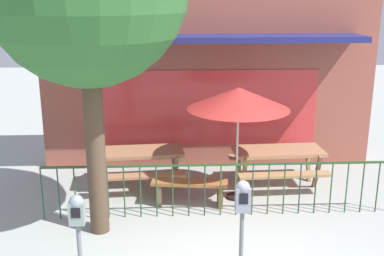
# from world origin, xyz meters

# --- Properties ---
(pub_storefront) EXTENTS (7.35, 1.45, 5.65)m
(pub_storefront) POSITION_xyz_m (0.00, 4.76, 2.81)
(pub_storefront) COLOR brown
(pub_storefront) RESTS_ON ground
(patio_fence_front) EXTENTS (6.19, 0.04, 0.97)m
(patio_fence_front) POSITION_xyz_m (0.00, 2.01, 0.66)
(patio_fence_front) COLOR #2A4B22
(patio_fence_front) RESTS_ON ground
(picnic_table_left) EXTENTS (1.90, 1.49, 0.79)m
(picnic_table_left) POSITION_xyz_m (-1.52, 3.39, 0.61)
(picnic_table_left) COLOR #9F6D49
(picnic_table_left) RESTS_ON ground
(picnic_table_right) EXTENTS (1.86, 1.43, 0.79)m
(picnic_table_right) POSITION_xyz_m (1.30, 3.31, 0.61)
(picnic_table_right) COLOR #A77751
(picnic_table_right) RESTS_ON ground
(patio_umbrella) EXTENTS (1.88, 1.88, 2.16)m
(patio_umbrella) POSITION_xyz_m (0.38, 2.73, 1.95)
(patio_umbrella) COLOR black
(patio_umbrella) RESTS_ON ground
(patio_bench) EXTENTS (1.43, 0.49, 0.48)m
(patio_bench) POSITION_xyz_m (-0.53, 2.44, 0.35)
(patio_bench) COLOR #945C2F
(patio_bench) RESTS_ON ground
(parking_meter_near) EXTENTS (0.18, 0.17, 1.53)m
(parking_meter_near) POSITION_xyz_m (-1.98, -0.49, 1.18)
(parking_meter_near) COLOR slate
(parking_meter_near) RESTS_ON ground
(parking_meter_far) EXTENTS (0.18, 0.17, 1.59)m
(parking_meter_far) POSITION_xyz_m (0.01, -0.28, 1.23)
(parking_meter_far) COLOR slate
(parking_meter_far) RESTS_ON ground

